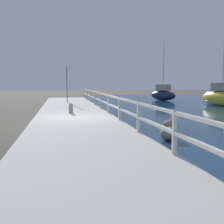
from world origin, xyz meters
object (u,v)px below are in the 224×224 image
object	(u,v)px
mooring_bollard	(71,108)
sailboat_yellow	(222,96)
dock_lamp	(67,77)
sailboat_blue	(223,94)
sailboat_navy	(163,94)

from	to	relation	value
mooring_bollard	sailboat_yellow	world-z (taller)	sailboat_yellow
mooring_bollard	dock_lamp	bearing A→B (deg)	89.87
sailboat_blue	sailboat_navy	distance (m)	6.45
sailboat_yellow	sailboat_blue	distance (m)	6.40
mooring_bollard	dock_lamp	size ratio (longest dim) A/B	0.17
sailboat_blue	sailboat_navy	size ratio (longest dim) A/B	0.77
mooring_bollard	sailboat_blue	bearing A→B (deg)	32.65
sailboat_yellow	sailboat_blue	bearing A→B (deg)	46.07
mooring_bollard	sailboat_navy	world-z (taller)	sailboat_navy
sailboat_navy	dock_lamp	bearing A→B (deg)	177.18
mooring_bollard	dock_lamp	world-z (taller)	dock_lamp
sailboat_yellow	sailboat_navy	world-z (taller)	sailboat_yellow
dock_lamp	sailboat_blue	xyz separation A→B (m)	(16.84, 1.69, -1.74)
mooring_bollard	sailboat_yellow	bearing A→B (deg)	22.86
dock_lamp	sailboat_yellow	xyz separation A→B (m)	(13.17, -3.55, -1.66)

